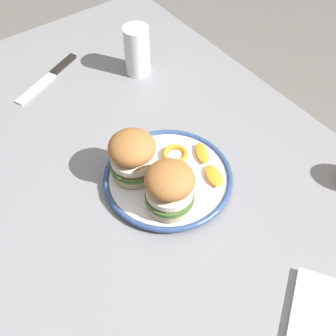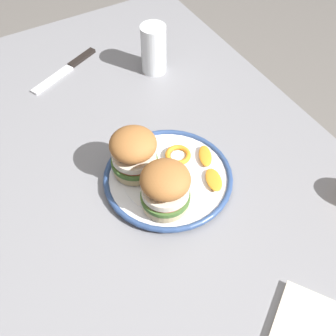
% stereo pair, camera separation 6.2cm
% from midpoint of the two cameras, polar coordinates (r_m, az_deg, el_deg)
% --- Properties ---
extents(ground_plane, '(8.00, 8.00, 0.00)m').
position_cam_midpoint_polar(ground_plane, '(1.58, -2.23, -19.00)').
color(ground_plane, slate).
extents(dining_table, '(1.32, 0.81, 0.78)m').
position_cam_midpoint_polar(dining_table, '(0.98, -3.40, -5.25)').
color(dining_table, gray).
rests_on(dining_table, ground).
extents(dinner_plate, '(0.27, 0.27, 0.02)m').
position_cam_midpoint_polar(dinner_plate, '(0.88, -2.01, -1.36)').
color(dinner_plate, white).
rests_on(dinner_plate, dining_table).
extents(sandwich_half_left, '(0.10, 0.10, 0.10)m').
position_cam_midpoint_polar(sandwich_half_left, '(0.79, -2.02, -2.71)').
color(sandwich_half_left, beige).
rests_on(sandwich_half_left, dinner_plate).
extents(sandwich_half_right, '(0.12, 0.12, 0.10)m').
position_cam_midpoint_polar(sandwich_half_right, '(0.84, -6.83, 1.62)').
color(sandwich_half_right, beige).
rests_on(sandwich_half_right, dinner_plate).
extents(orange_peel_curled, '(0.07, 0.07, 0.01)m').
position_cam_midpoint_polar(orange_peel_curled, '(0.90, -0.98, 1.76)').
color(orange_peel_curled, orange).
rests_on(orange_peel_curled, dinner_plate).
extents(orange_peel_strip_long, '(0.06, 0.05, 0.01)m').
position_cam_midpoint_polar(orange_peel_strip_long, '(0.91, 2.66, 1.97)').
color(orange_peel_strip_long, orange).
rests_on(orange_peel_strip_long, dinner_plate).
extents(orange_peel_strip_short, '(0.07, 0.05, 0.01)m').
position_cam_midpoint_polar(orange_peel_strip_short, '(0.87, 4.16, -1.10)').
color(orange_peel_strip_short, orange).
rests_on(orange_peel_strip_short, dinner_plate).
extents(drinking_glass, '(0.06, 0.06, 0.13)m').
position_cam_midpoint_polar(drinking_glass, '(1.12, -5.77, 14.91)').
color(drinking_glass, white).
rests_on(drinking_glass, dining_table).
extents(table_knife, '(0.11, 0.21, 0.01)m').
position_cam_midpoint_polar(table_knife, '(1.17, -16.80, 11.76)').
color(table_knife, silver).
rests_on(table_knife, dining_table).
extents(folded_napkin, '(0.16, 0.17, 0.01)m').
position_cam_midpoint_polar(folded_napkin, '(0.77, 17.83, -18.06)').
color(folded_napkin, beige).
rests_on(folded_napkin, dining_table).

